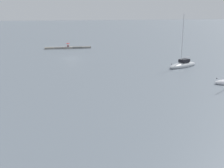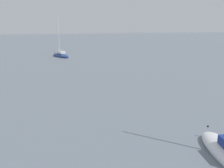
% 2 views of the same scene
% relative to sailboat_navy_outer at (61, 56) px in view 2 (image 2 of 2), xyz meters
% --- Properties ---
extents(sailboat_navy_outer, '(8.77, 4.75, 11.77)m').
position_rel_sailboat_navy_outer_xyz_m(sailboat_navy_outer, '(0.00, 0.00, 0.00)').
color(sailboat_navy_outer, navy).
rests_on(sailboat_navy_outer, ground_plane).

